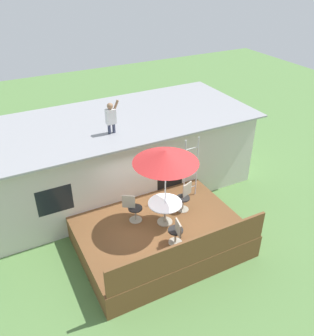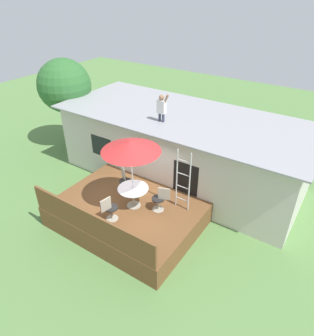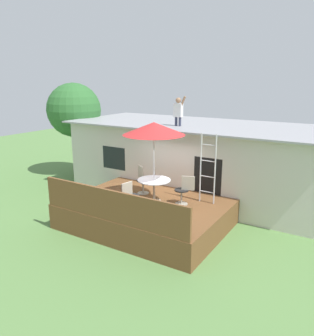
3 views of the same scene
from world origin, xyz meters
name	(u,v)px [view 2 (image 2 of 3)]	position (x,y,z in m)	size (l,w,h in m)	color
ground_plane	(131,220)	(0.00, 0.00, 0.00)	(40.00, 40.00, 0.00)	#567F42
house	(181,147)	(0.00, 3.60, 1.45)	(10.50, 4.50, 2.88)	beige
deck	(130,212)	(0.00, 0.00, 0.40)	(4.94, 3.93, 0.80)	brown
deck_railing	(90,224)	(0.00, -1.92, 1.25)	(4.84, 0.08, 0.90)	brown
patio_table	(133,192)	(0.22, -0.05, 1.39)	(1.04, 1.04, 0.74)	#A59E8C
patio_umbrella	(131,146)	(0.22, -0.05, 3.15)	(1.90, 1.90, 2.54)	silver
step_ladder	(183,181)	(1.65, 0.80, 1.90)	(0.52, 0.04, 2.20)	silver
person_figure	(162,106)	(-0.36, 2.59, 3.49)	(0.47, 0.20, 1.11)	#33384C
patio_chair_left	(125,180)	(-0.60, 0.51, 1.26)	(0.56, 0.46, 0.92)	#A59E8C
patio_chair_right	(160,199)	(1.11, 0.27, 1.26)	(0.60, 0.44, 0.92)	#A59E8C
patio_chair_near	(109,209)	(0.04, -1.06, 1.26)	(0.44, 0.62, 0.92)	#A59E8C
backyard_tree	(64,86)	(-6.25, 3.08, 3.14)	(2.55, 2.55, 4.44)	brown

